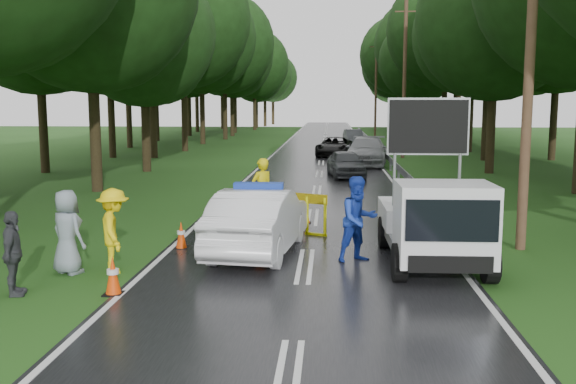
# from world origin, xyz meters

# --- Properties ---
(ground) EXTENTS (160.00, 160.00, 0.00)m
(ground) POSITION_xyz_m (0.00, 0.00, 0.00)
(ground) COLOR #1C4112
(ground) RESTS_ON ground
(road) EXTENTS (7.00, 140.00, 0.02)m
(road) POSITION_xyz_m (0.00, 30.00, 0.01)
(road) COLOR black
(road) RESTS_ON ground
(guardrail) EXTENTS (0.12, 60.06, 0.70)m
(guardrail) POSITION_xyz_m (3.70, 29.67, 0.55)
(guardrail) COLOR gray
(guardrail) RESTS_ON ground
(utility_pole_near) EXTENTS (1.40, 0.24, 10.00)m
(utility_pole_near) POSITION_xyz_m (5.20, 2.00, 5.06)
(utility_pole_near) COLOR #4E3424
(utility_pole_near) RESTS_ON ground
(utility_pole_mid) EXTENTS (1.40, 0.24, 10.00)m
(utility_pole_mid) POSITION_xyz_m (5.20, 28.00, 5.06)
(utility_pole_mid) COLOR #4E3424
(utility_pole_mid) RESTS_ON ground
(utility_pole_far) EXTENTS (1.40, 0.24, 10.00)m
(utility_pole_far) POSITION_xyz_m (5.20, 54.00, 5.06)
(utility_pole_far) COLOR #4E3424
(utility_pole_far) RESTS_ON ground
(police_sedan) EXTENTS (2.17, 4.83, 1.69)m
(police_sedan) POSITION_xyz_m (-1.15, 1.16, 0.77)
(police_sedan) COLOR white
(police_sedan) RESTS_ON ground
(work_truck) EXTENTS (2.11, 4.59, 3.63)m
(work_truck) POSITION_xyz_m (2.80, 0.18, 0.98)
(work_truck) COLOR gray
(work_truck) RESTS_ON ground
(barrier) EXTENTS (2.53, 1.21, 1.14)m
(barrier) POSITION_xyz_m (-0.80, 3.65, 0.86)
(barrier) COLOR #EDF00D
(barrier) RESTS_ON ground
(officer) EXTENTS (0.84, 0.81, 1.94)m
(officer) POSITION_xyz_m (-1.48, 5.00, 0.97)
(officer) COLOR yellow
(officer) RESTS_ON ground
(civilian) EXTENTS (1.18, 1.10, 1.94)m
(civilian) POSITION_xyz_m (1.17, 0.50, 0.97)
(civilian) COLOR #1B3AB1
(civilian) RESTS_ON ground
(bystander_left) EXTENTS (1.06, 1.33, 1.79)m
(bystander_left) POSITION_xyz_m (-4.00, -0.76, 0.90)
(bystander_left) COLOR yellow
(bystander_left) RESTS_ON ground
(bystander_mid) EXTENTS (0.63, 1.01, 1.60)m
(bystander_mid) POSITION_xyz_m (-5.32, -2.50, 0.80)
(bystander_mid) COLOR #383A3F
(bystander_mid) RESTS_ON ground
(bystander_right) EXTENTS (1.04, 0.94, 1.78)m
(bystander_right) POSITION_xyz_m (-4.94, -0.91, 0.89)
(bystander_right) COLOR gray
(bystander_right) RESTS_ON ground
(queue_car_first) EXTENTS (2.02, 3.98, 1.30)m
(queue_car_first) POSITION_xyz_m (1.28, 16.98, 0.65)
(queue_car_first) COLOR #3F4246
(queue_car_first) RESTS_ON ground
(queue_car_second) EXTENTS (2.84, 5.70, 1.59)m
(queue_car_second) POSITION_xyz_m (2.60, 22.98, 0.80)
(queue_car_second) COLOR #919398
(queue_car_second) RESTS_ON ground
(queue_car_third) EXTENTS (2.69, 4.83, 1.28)m
(queue_car_third) POSITION_xyz_m (0.81, 28.98, 0.64)
(queue_car_third) COLOR black
(queue_car_third) RESTS_ON ground
(queue_car_fourth) EXTENTS (1.75, 4.10, 1.31)m
(queue_car_fourth) POSITION_xyz_m (2.45, 39.99, 0.66)
(queue_car_fourth) COLOR #42464A
(queue_car_fourth) RESTS_ON ground
(cone_near_left) EXTENTS (0.35, 0.35, 0.75)m
(cone_near_left) POSITION_xyz_m (-3.50, -2.33, 0.36)
(cone_near_left) COLOR black
(cone_near_left) RESTS_ON ground
(cone_center) EXTENTS (0.33, 0.33, 0.70)m
(cone_center) POSITION_xyz_m (-1.00, 0.00, 0.34)
(cone_center) COLOR black
(cone_center) RESTS_ON ground
(cone_far) EXTENTS (0.35, 0.35, 0.75)m
(cone_far) POSITION_xyz_m (-0.20, 5.00, 0.36)
(cone_far) COLOR black
(cone_far) RESTS_ON ground
(cone_left_mid) EXTENTS (0.32, 0.32, 0.68)m
(cone_left_mid) POSITION_xyz_m (-3.11, 1.50, 0.33)
(cone_left_mid) COLOR black
(cone_left_mid) RESTS_ON ground
(cone_right) EXTENTS (0.31, 0.31, 0.66)m
(cone_right) POSITION_xyz_m (3.44, 2.58, 0.32)
(cone_right) COLOR black
(cone_right) RESTS_ON ground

